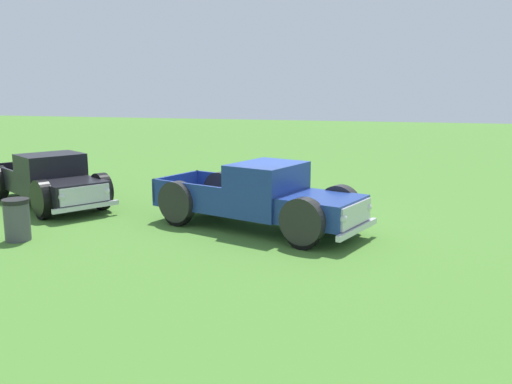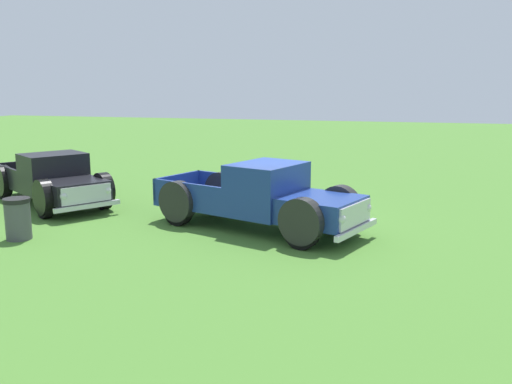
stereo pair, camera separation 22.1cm
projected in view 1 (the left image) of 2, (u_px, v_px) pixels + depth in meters
ground_plane at (275, 223)px, 14.13m from camera, size 80.00×80.00×0.00m
pickup_truck_foreground at (269, 199)px, 13.30m from camera, size 3.57×5.64×1.63m
pickup_truck_behind_left at (53, 182)px, 15.93m from camera, size 4.20×5.10×1.52m
trash_can at (17, 220)px, 12.50m from camera, size 0.59×0.59×0.95m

